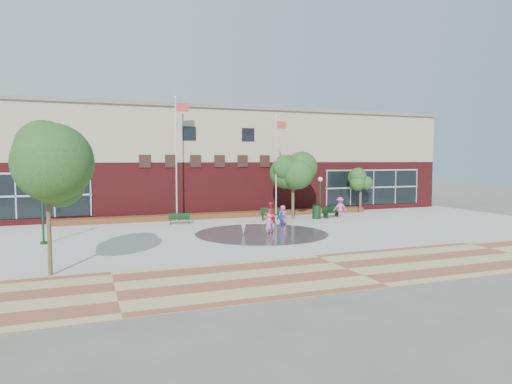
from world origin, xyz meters
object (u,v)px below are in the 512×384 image
object	(u,v)px
child_splash	(269,225)
tree_big_left	(47,164)
flagpole_right	(277,162)
trash_can	(317,212)
bench_left	(179,221)
flagpole_left	(177,152)

from	to	relation	value
child_splash	tree_big_left	bearing A→B (deg)	14.16
flagpole_right	trash_can	size ratio (longest dim) A/B	7.02
bench_left	child_splash	world-z (taller)	child_splash
child_splash	bench_left	bearing A→B (deg)	-71.47
trash_can	tree_big_left	bearing A→B (deg)	-147.16
flagpole_right	bench_left	distance (m)	8.62
bench_left	trash_can	xyz separation A→B (m)	(10.77, -0.89, 0.33)
flagpole_left	tree_big_left	xyz separation A→B (m)	(-7.99, -14.52, -0.79)
flagpole_left	trash_can	world-z (taller)	flagpole_left
trash_can	tree_big_left	size ratio (longest dim) A/B	0.18
tree_big_left	child_splash	distance (m)	13.82
flagpole_left	bench_left	size ratio (longest dim) A/B	5.81
flagpole_left	child_splash	size ratio (longest dim) A/B	6.88
trash_can	child_splash	bearing A→B (deg)	-137.14
tree_big_left	trash_can	bearing A→B (deg)	32.84
trash_can	flagpole_left	bearing A→B (deg)	166.55
tree_big_left	child_splash	size ratio (longest dim) A/B	4.56
trash_can	child_splash	size ratio (longest dim) A/B	0.84
bench_left	child_splash	xyz separation A→B (m)	(4.13, -7.05, 0.43)
flagpole_left	trash_can	xyz separation A→B (m)	(10.59, -2.53, -4.70)
flagpole_right	child_splash	distance (m)	8.24
trash_can	tree_big_left	distance (m)	22.45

